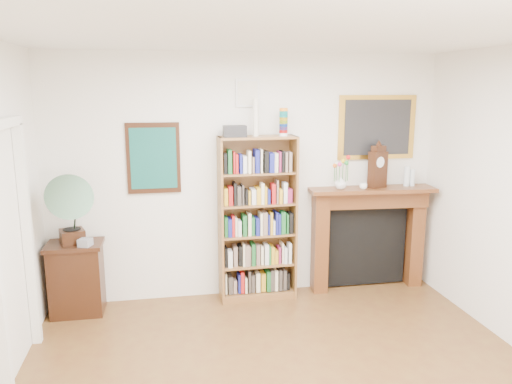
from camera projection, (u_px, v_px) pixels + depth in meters
room at (310, 242)px, 3.33m from camera, size 4.51×5.01×2.81m
door_casing at (11, 230)px, 4.11m from camera, size 0.08×1.02×2.17m
teal_poster at (153, 158)px, 5.47m from camera, size 0.58×0.04×0.78m
small_picture at (247, 93)px, 5.52m from camera, size 0.26×0.04×0.30m
gilt_painting at (377, 127)px, 5.88m from camera, size 0.95×0.04×0.75m
bookshelf at (257, 210)px, 5.65m from camera, size 0.88×0.33×2.17m
side_cabinet at (77, 278)px, 5.37m from camera, size 0.58×0.43×0.79m
fireplace at (368, 228)px, 6.02m from camera, size 1.51×0.45×1.26m
gramophone at (67, 206)px, 5.09m from camera, size 0.64×0.71×0.78m
cd_stack at (85, 242)px, 5.19m from camera, size 0.16×0.16×0.08m
mantel_clock at (378, 168)px, 5.82m from camera, size 0.24×0.19×0.49m
flower_vase at (341, 183)px, 5.77m from camera, size 0.16×0.16×0.15m
teacup at (363, 186)px, 5.76m from camera, size 0.09×0.09×0.07m
bottle_left at (407, 176)px, 5.94m from camera, size 0.07×0.07×0.24m
bottle_right at (412, 178)px, 5.95m from camera, size 0.06×0.06×0.20m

